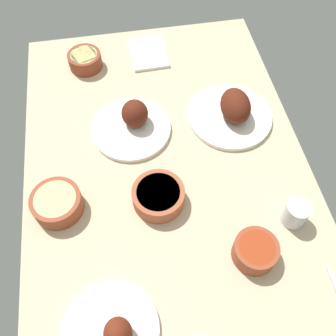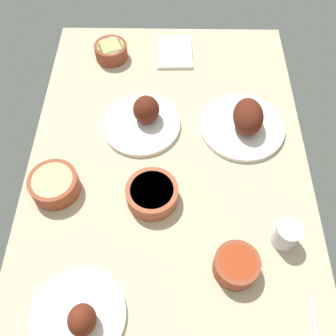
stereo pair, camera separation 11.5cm
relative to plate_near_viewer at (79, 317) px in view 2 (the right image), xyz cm
name	(u,v)px [view 2 (the right image)]	position (x,y,z in cm)	size (l,w,h in cm)	color
dining_table	(168,175)	(44.27, -21.42, -4.34)	(140.00, 90.00, 4.00)	#C6B28E
plate_near_viewer	(79,317)	(0.00, 0.00, 0.00)	(24.50, 24.50, 9.96)	white
plate_center_main	(143,118)	(63.50, -12.72, 0.49)	(26.80, 26.80, 10.54)	white
plate_far_side	(245,121)	(62.12, -46.91, 1.12)	(28.92, 28.92, 11.08)	white
bowl_potatoes	(111,51)	(96.59, 1.35, 0.81)	(12.41, 12.41, 5.81)	brown
bowl_sauce	(236,265)	(13.32, -39.95, 1.01)	(12.13, 12.13, 6.20)	brown
bowl_cream	(152,194)	(34.60, -16.83, 0.72)	(15.59, 15.59, 5.64)	#A35133
bowl_pasta	(54,184)	(37.19, 12.65, 0.97)	(14.74, 14.74, 6.11)	brown
water_tumbler	(286,235)	(21.80, -54.35, 1.75)	(7.07, 7.07, 8.18)	silver
folded_napkin	(174,52)	(99.35, -23.16, -1.74)	(18.50, 13.61, 1.20)	white
fork_loose	(315,328)	(-1.35, -58.79, -1.94)	(16.06, 0.90, 0.80)	silver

